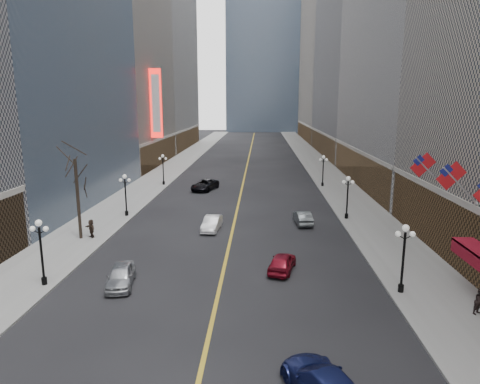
# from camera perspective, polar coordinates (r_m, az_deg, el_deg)

# --- Properties ---
(sidewalk_east) EXTENTS (6.00, 230.00, 0.15)m
(sidewalk_east) POSITION_cam_1_polar(r_m,az_deg,el_deg) (68.25, 12.30, 1.36)
(sidewalk_east) COLOR gray
(sidewalk_east) RESTS_ON ground
(sidewalk_west) EXTENTS (6.00, 230.00, 0.15)m
(sidewalk_west) POSITION_cam_1_polar(r_m,az_deg,el_deg) (69.33, -11.18, 1.57)
(sidewalk_west) COLOR gray
(sidewalk_west) RESTS_ON ground
(lane_line) EXTENTS (0.25, 200.00, 0.02)m
(lane_line) POSITION_cam_1_polar(r_m,az_deg,el_deg) (77.22, 0.77, 2.78)
(lane_line) COLOR gold
(lane_line) RESTS_ON ground
(bldg_east_c) EXTENTS (26.60, 40.60, 48.80)m
(bldg_east_c) POSITION_cam_1_polar(r_m,az_deg,el_deg) (106.46, 18.47, 17.73)
(bldg_east_c) COLOR gray
(bldg_east_c) RESTS_ON ground
(bldg_east_d) EXTENTS (26.60, 46.60, 62.80)m
(bldg_east_d) POSITION_cam_1_polar(r_m,az_deg,el_deg) (148.97, 14.05, 18.82)
(bldg_east_d) COLOR #A99B8B
(bldg_east_d) RESTS_ON ground
(bldg_west_c) EXTENTS (26.60, 30.60, 50.80)m
(bldg_west_c) POSITION_cam_1_polar(r_m,az_deg,el_deg) (90.30, -19.54, 19.48)
(bldg_west_c) COLOR #A99B8B
(bldg_west_c) RESTS_ON ground
(bldg_west_d) EXTENTS (26.60, 38.60, 72.80)m
(bldg_west_d) POSITION_cam_1_polar(r_m,az_deg,el_deg) (124.01, -13.58, 22.68)
(bldg_west_d) COLOR #B8B5AF
(bldg_west_d) RESTS_ON ground
(streetlamp_east_1) EXTENTS (1.26, 0.44, 4.52)m
(streetlamp_east_1) POSITION_cam_1_polar(r_m,az_deg,el_deg) (29.26, 21.01, -7.40)
(streetlamp_east_1) COLOR black
(streetlamp_east_1) RESTS_ON sidewalk_east
(streetlamp_east_2) EXTENTS (1.26, 0.44, 4.52)m
(streetlamp_east_2) POSITION_cam_1_polar(r_m,az_deg,el_deg) (46.08, 14.16, -0.11)
(streetlamp_east_2) COLOR black
(streetlamp_east_2) RESTS_ON sidewalk_east
(streetlamp_east_3) EXTENTS (1.26, 0.44, 4.52)m
(streetlamp_east_3) POSITION_cam_1_polar(r_m,az_deg,el_deg) (63.56, 11.03, 3.24)
(streetlamp_east_3) COLOR black
(streetlamp_east_3) RESTS_ON sidewalk_east
(streetlamp_west_1) EXTENTS (1.26, 0.44, 4.52)m
(streetlamp_west_1) POSITION_cam_1_polar(r_m,az_deg,el_deg) (31.33, -25.03, -6.48)
(streetlamp_west_1) COLOR black
(streetlamp_west_1) RESTS_ON sidewalk_west
(streetlamp_west_2) EXTENTS (1.26, 0.44, 4.52)m
(streetlamp_west_2) POSITION_cam_1_polar(r_m,az_deg,el_deg) (47.42, -15.03, 0.17)
(streetlamp_west_2) COLOR black
(streetlamp_west_2) RESTS_ON sidewalk_west
(streetlamp_west_3) EXTENTS (1.26, 0.44, 4.52)m
(streetlamp_west_3) POSITION_cam_1_polar(r_m,az_deg,el_deg) (64.53, -10.22, 3.40)
(streetlamp_west_3) COLOR black
(streetlamp_west_3) RESTS_ON sidewalk_west
(flag_4) EXTENTS (2.87, 0.12, 2.87)m
(flag_4) POSITION_cam_1_polar(r_m,az_deg,el_deg) (31.30, 26.60, 1.64)
(flag_4) COLOR #B2B2B7
(flag_4) RESTS_ON ground
(flag_5) EXTENTS (2.87, 0.12, 2.87)m
(flag_5) POSITION_cam_1_polar(r_m,az_deg,el_deg) (35.87, 23.44, 3.07)
(flag_5) COLOR #B2B2B7
(flag_5) RESTS_ON ground
(awning_c) EXTENTS (1.40, 4.00, 0.93)m
(awning_c) POSITION_cam_1_polar(r_m,az_deg,el_deg) (30.82, 28.71, -6.78)
(awning_c) COLOR maroon
(awning_c) RESTS_ON ground
(theatre_marquee) EXTENTS (2.00, 0.55, 12.00)m
(theatre_marquee) POSITION_cam_1_polar(r_m,az_deg,el_deg) (78.43, -11.13, 11.50)
(theatre_marquee) COLOR red
(theatre_marquee) RESTS_ON ground
(tree_west_far) EXTENTS (3.60, 3.60, 7.92)m
(tree_west_far) POSITION_cam_1_polar(r_m,az_deg,el_deg) (40.09, -21.05, 2.56)
(tree_west_far) COLOR #2D231C
(tree_west_far) RESTS_ON sidewalk_west
(car_nb_near) EXTENTS (2.39, 4.45, 1.44)m
(car_nb_near) POSITION_cam_1_polar(r_m,az_deg,el_deg) (30.41, -15.62, -10.70)
(car_nb_near) COLOR #ADB0B5
(car_nb_near) RESTS_ON ground
(car_nb_mid) EXTENTS (1.78, 4.23, 1.36)m
(car_nb_mid) POSITION_cam_1_polar(r_m,az_deg,el_deg) (41.62, -3.78, -4.19)
(car_nb_mid) COLOR silver
(car_nb_mid) RESTS_ON ground
(car_nb_far) EXTENTS (3.97, 5.90, 1.50)m
(car_nb_far) POSITION_cam_1_polar(r_m,az_deg,el_deg) (60.63, -4.71, 0.95)
(car_nb_far) COLOR black
(car_nb_far) RESTS_ON ground
(car_sb_mid) EXTENTS (2.52, 4.26, 1.36)m
(car_sb_mid) POSITION_cam_1_polar(r_m,az_deg,el_deg) (31.90, 5.64, -9.29)
(car_sb_mid) COLOR maroon
(car_sb_mid) RESTS_ON ground
(car_sb_far) EXTENTS (1.82, 4.22, 1.35)m
(car_sb_far) POSITION_cam_1_polar(r_m,az_deg,el_deg) (44.05, 8.37, -3.40)
(car_sb_far) COLOR #53595C
(car_sb_far) RESTS_ON ground
(ped_east_walk) EXTENTS (0.86, 0.73, 1.55)m
(ped_east_walk) POSITION_cam_1_polar(r_m,az_deg,el_deg) (28.90, 29.37, -12.62)
(ped_east_walk) COLOR black
(ped_east_walk) RESTS_ON sidewalk_east
(ped_west_far) EXTENTS (1.43, 1.39, 1.67)m
(ped_west_far) POSITION_cam_1_polar(r_m,az_deg,el_deg) (41.12, -19.24, -4.60)
(ped_west_far) COLOR #2D2119
(ped_west_far) RESTS_ON sidewalk_west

